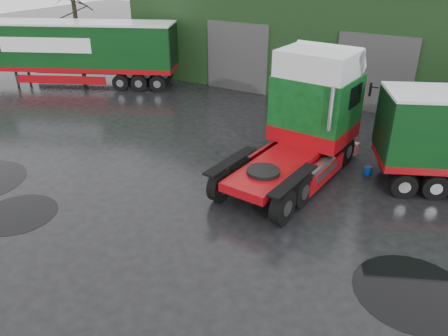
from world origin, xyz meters
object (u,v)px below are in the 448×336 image
at_px(warehouse, 399,33).
at_px(hero_tractor, 291,123).
at_px(trailer_left, 75,54).
at_px(wash_bucket, 368,170).
at_px(tree_left, 74,10).

relative_size(warehouse, hero_tractor, 4.37).
bearing_deg(trailer_left, warehouse, -84.23).
relative_size(warehouse, trailer_left, 2.57).
height_order(warehouse, hero_tractor, warehouse).
bearing_deg(wash_bucket, tree_left, 165.36).
xyz_separation_m(trailer_left, wash_bucket, (19.01, -3.41, -1.81)).
distance_m(wash_bucket, tree_left, 21.80).
bearing_deg(warehouse, hero_tractor, -93.00).
bearing_deg(hero_tractor, trailer_left, 167.36).
distance_m(trailer_left, wash_bucket, 19.40).
distance_m(hero_tractor, tree_left, 19.77).
height_order(warehouse, wash_bucket, warehouse).
xyz_separation_m(warehouse, tree_left, (-19.00, -8.00, 1.09)).
bearing_deg(hero_tractor, tree_left, 163.41).
distance_m(trailer_left, tree_left, 3.49).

